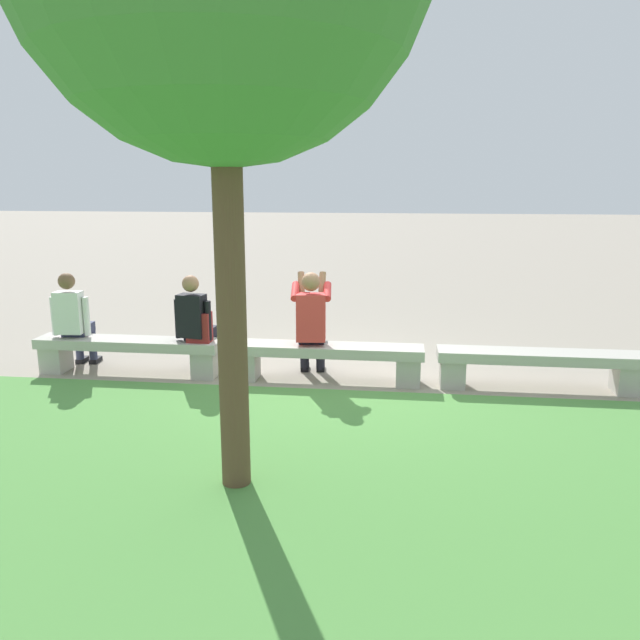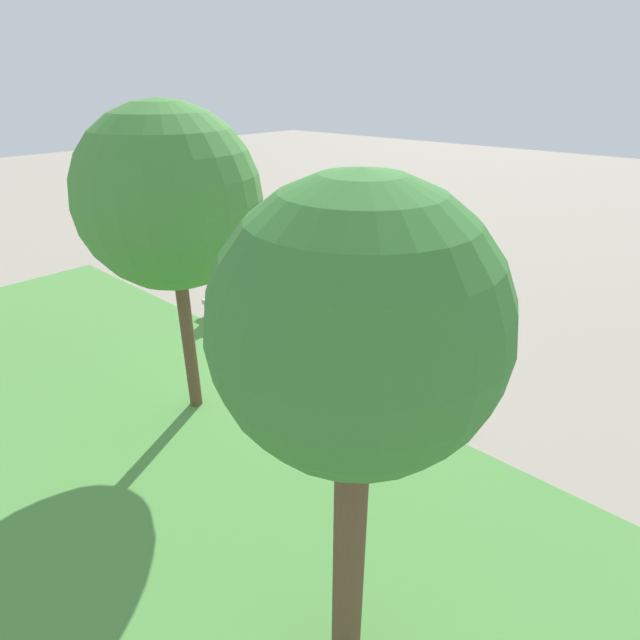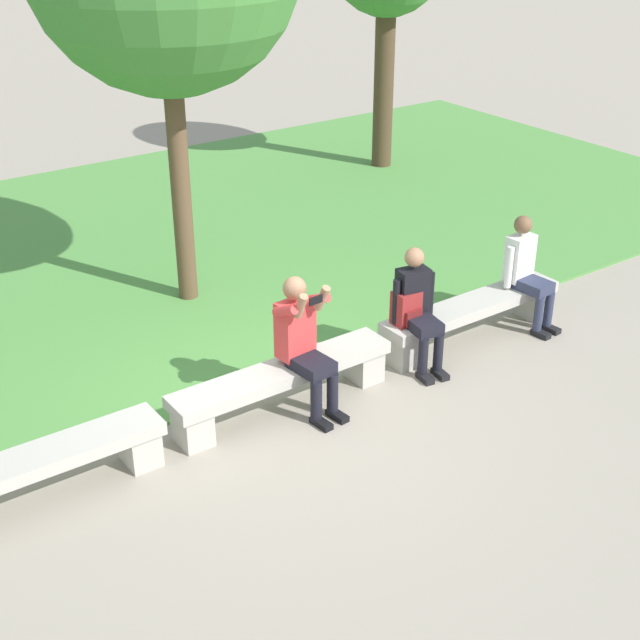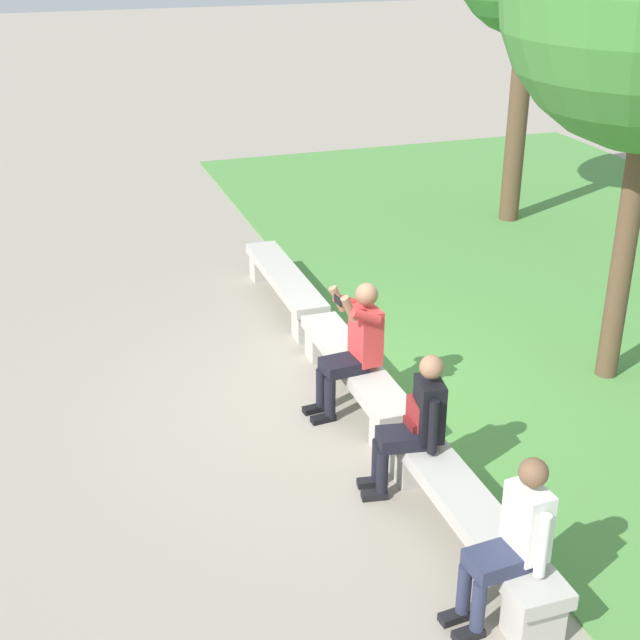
{
  "view_description": "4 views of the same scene",
  "coord_description": "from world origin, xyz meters",
  "px_view_note": "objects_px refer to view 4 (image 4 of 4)",
  "views": [
    {
      "loc": [
        -0.79,
        7.1,
        2.35
      ],
      "look_at": [
        0.08,
        -0.07,
        0.73
      ],
      "focal_mm": 35.0,
      "sensor_mm": 36.0,
      "label": 1
    },
    {
      "loc": [
        -6.53,
        6.94,
        5.52
      ],
      "look_at": [
        -0.04,
        -0.3,
        0.85
      ],
      "focal_mm": 28.0,
      "sensor_mm": 36.0,
      "label": 2
    },
    {
      "loc": [
        -3.89,
        -6.08,
        4.66
      ],
      "look_at": [
        0.27,
        -0.23,
        0.97
      ],
      "focal_mm": 50.0,
      "sensor_mm": 36.0,
      "label": 3
    },
    {
      "loc": [
        7.33,
        -2.83,
        4.49
      ],
      "look_at": [
        -0.23,
        -0.29,
        0.82
      ],
      "focal_mm": 50.0,
      "sensor_mm": 36.0,
      "label": 4
    }
  ],
  "objects_px": {
    "bench_mid": "(468,516)",
    "bench_main": "(285,283)",
    "person_photographer": "(355,342)",
    "person_companion": "(513,537)",
    "bench_near": "(355,372)",
    "backpack": "(422,420)",
    "person_distant": "(416,420)"
  },
  "relations": [
    {
      "from": "bench_main",
      "to": "backpack",
      "type": "xyz_separation_m",
      "value": [
        3.99,
        0.02,
        0.32
      ]
    },
    {
      "from": "person_photographer",
      "to": "person_distant",
      "type": "height_order",
      "value": "person_photographer"
    },
    {
      "from": "bench_main",
      "to": "person_distant",
      "type": "distance_m",
      "value": 4.07
    },
    {
      "from": "person_companion",
      "to": "person_distant",
      "type": "bearing_deg",
      "value": 179.97
    },
    {
      "from": "bench_mid",
      "to": "person_photographer",
      "type": "distance_m",
      "value": 2.31
    },
    {
      "from": "bench_near",
      "to": "person_companion",
      "type": "height_order",
      "value": "person_companion"
    },
    {
      "from": "person_photographer",
      "to": "backpack",
      "type": "xyz_separation_m",
      "value": [
        1.35,
        0.1,
        -0.11
      ]
    },
    {
      "from": "bench_mid",
      "to": "bench_main",
      "type": "bearing_deg",
      "value": 180.0
    },
    {
      "from": "person_companion",
      "to": "backpack",
      "type": "relative_size",
      "value": 2.94
    },
    {
      "from": "bench_mid",
      "to": "person_distant",
      "type": "bearing_deg",
      "value": -175.65
    },
    {
      "from": "bench_main",
      "to": "bench_mid",
      "type": "xyz_separation_m",
      "value": [
        4.91,
        0.0,
        0.0
      ]
    },
    {
      "from": "bench_main",
      "to": "bench_near",
      "type": "bearing_deg",
      "value": 0.0
    },
    {
      "from": "bench_near",
      "to": "person_companion",
      "type": "bearing_deg",
      "value": -1.19
    },
    {
      "from": "bench_main",
      "to": "backpack",
      "type": "bearing_deg",
      "value": 0.3
    },
    {
      "from": "bench_main",
      "to": "person_companion",
      "type": "bearing_deg",
      "value": -0.67
    },
    {
      "from": "bench_near",
      "to": "person_photographer",
      "type": "relative_size",
      "value": 1.74
    },
    {
      "from": "person_distant",
      "to": "bench_main",
      "type": "bearing_deg",
      "value": 179.08
    },
    {
      "from": "bench_main",
      "to": "backpack",
      "type": "distance_m",
      "value": 4.0
    },
    {
      "from": "bench_near",
      "to": "person_distant",
      "type": "bearing_deg",
      "value": -2.34
    },
    {
      "from": "bench_mid",
      "to": "person_companion",
      "type": "height_order",
      "value": "person_companion"
    },
    {
      "from": "bench_main",
      "to": "person_photographer",
      "type": "relative_size",
      "value": 1.74
    },
    {
      "from": "person_distant",
      "to": "person_companion",
      "type": "distance_m",
      "value": 1.58
    },
    {
      "from": "bench_near",
      "to": "person_photographer",
      "type": "bearing_deg",
      "value": -22.74
    },
    {
      "from": "bench_near",
      "to": "person_distant",
      "type": "height_order",
      "value": "person_distant"
    },
    {
      "from": "bench_near",
      "to": "backpack",
      "type": "bearing_deg",
      "value": 0.77
    },
    {
      "from": "bench_near",
      "to": "person_companion",
      "type": "relative_size",
      "value": 1.83
    },
    {
      "from": "bench_near",
      "to": "backpack",
      "type": "relative_size",
      "value": 5.38
    },
    {
      "from": "bench_near",
      "to": "person_distant",
      "type": "xyz_separation_m",
      "value": [
        1.6,
        -0.07,
        0.36
      ]
    },
    {
      "from": "person_photographer",
      "to": "person_companion",
      "type": "distance_m",
      "value": 3.0
    },
    {
      "from": "bench_main",
      "to": "person_companion",
      "type": "distance_m",
      "value": 5.65
    },
    {
      "from": "bench_near",
      "to": "bench_main",
      "type": "bearing_deg",
      "value": 180.0
    },
    {
      "from": "bench_main",
      "to": "person_photographer",
      "type": "xyz_separation_m",
      "value": [
        2.64,
        -0.08,
        0.43
      ]
    }
  ]
}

